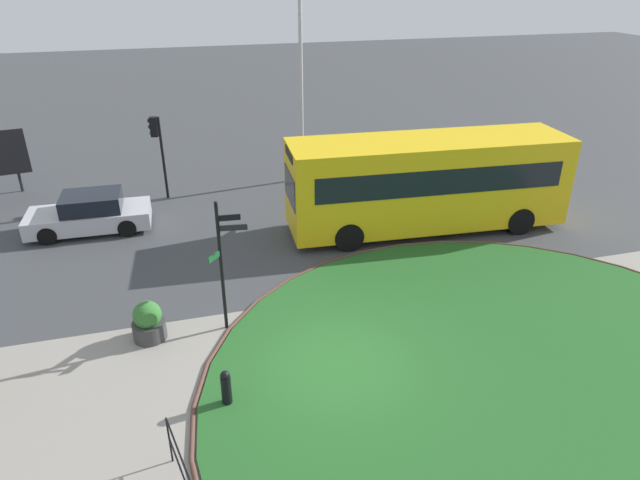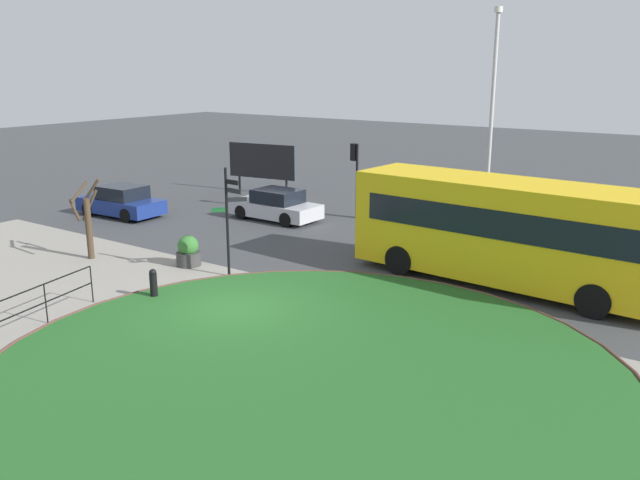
{
  "view_description": "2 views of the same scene",
  "coord_description": "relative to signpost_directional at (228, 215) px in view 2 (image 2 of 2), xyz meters",
  "views": [
    {
      "loc": [
        -3.3,
        -10.23,
        8.75
      ],
      "look_at": [
        0.4,
        3.01,
        1.93
      ],
      "focal_mm": 31.33,
      "sensor_mm": 36.0,
      "label": 1
    },
    {
      "loc": [
        12.14,
        -13.18,
        6.83
      ],
      "look_at": [
        1.33,
        2.29,
        1.82
      ],
      "focal_mm": 37.11,
      "sensor_mm": 36.0,
      "label": 2
    }
  ],
  "objects": [
    {
      "name": "planter_near_signpost",
      "position": [
        -2.03,
        0.07,
        -1.62
      ],
      "size": [
        0.85,
        0.85,
        1.1
      ],
      "color": "#383838",
      "rests_on": "ground"
    },
    {
      "name": "lamppost_tall",
      "position": [
        4.67,
        10.61,
        2.69
      ],
      "size": [
        0.32,
        0.32,
        9.02
      ],
      "color": "#B7B7BC",
      "rests_on": "ground"
    },
    {
      "name": "railing_grass_edge",
      "position": [
        -1.26,
        -5.95,
        -1.36
      ],
      "size": [
        0.79,
        3.52,
        1.15
      ],
      "rotation": [
        0.0,
        0.0,
        4.92
      ],
      "color": "black",
      "rests_on": "ground"
    },
    {
      "name": "signpost_directional",
      "position": [
        0.0,
        0.0,
        0.0
      ],
      "size": [
        1.05,
        0.87,
        3.67
      ],
      "color": "black",
      "rests_on": "ground"
    },
    {
      "name": "car_near_lane",
      "position": [
        -4.01,
        7.45,
        -1.47
      ],
      "size": [
        4.3,
        1.94,
        1.4
      ],
      "rotation": [
        0.0,
        0.0,
        3.12
      ],
      "color": "#B7B7BC",
      "rests_on": "ground"
    },
    {
      "name": "grass_island",
      "position": [
        6.23,
        -4.34,
        -2.07
      ],
      "size": [
        14.84,
        14.84,
        0.1
      ],
      "primitive_type": "cylinder",
      "color": "#235B23",
      "rests_on": "ground"
    },
    {
      "name": "car_far_lane",
      "position": [
        -10.42,
        3.95,
        -1.45
      ],
      "size": [
        4.24,
        2.05,
        1.44
      ],
      "rotation": [
        0.0,
        0.0,
        3.19
      ],
      "color": "navy",
      "rests_on": "ground"
    },
    {
      "name": "bollard_foreground",
      "position": [
        -0.41,
        -2.94,
        -1.63
      ],
      "size": [
        0.23,
        0.23,
        0.94
      ],
      "color": "black",
      "rests_on": "ground"
    },
    {
      "name": "grass_kerb_ring",
      "position": [
        6.23,
        -4.34,
        -2.06
      ],
      "size": [
        15.15,
        15.15,
        0.11
      ],
      "primitive_type": "torus",
      "color": "brown",
      "rests_on": "ground"
    },
    {
      "name": "bus_yellow",
      "position": [
        7.72,
        4.43,
        -0.32
      ],
      "size": [
        10.03,
        3.24,
        3.34
      ],
      "rotation": [
        0.0,
        0.0,
        3.08
      ],
      "color": "yellow",
      "rests_on": "ground"
    },
    {
      "name": "billboard_left",
      "position": [
        -8.75,
        12.2,
        -0.4
      ],
      "size": [
        4.1,
        0.72,
        2.69
      ],
      "rotation": [
        0.0,
        0.0,
        0.14
      ],
      "color": "black",
      "rests_on": "ground"
    },
    {
      "name": "sidewalk_paving",
      "position": [
        2.33,
        -3.83,
        -2.11
      ],
      "size": [
        32.0,
        8.98,
        0.02
      ],
      "primitive_type": "cube",
      "color": "gray",
      "rests_on": "ground"
    },
    {
      "name": "ground",
      "position": [
        2.33,
        -2.32,
        -2.12
      ],
      "size": [
        120.0,
        120.0,
        0.0
      ],
      "primitive_type": "plane",
      "color": "#3D3F42"
    },
    {
      "name": "traffic_light_near",
      "position": [
        -1.4,
        10.0,
        0.38
      ],
      "size": [
        0.48,
        0.32,
        3.39
      ],
      "rotation": [
        0.0,
        0.0,
        2.89
      ],
      "color": "black",
      "rests_on": "ground"
    },
    {
      "name": "street_tree_bare",
      "position": [
        -5.63,
        -1.33,
        -0.71
      ],
      "size": [
        0.92,
        1.09,
        2.92
      ],
      "color": "#423323",
      "rests_on": "ground"
    }
  ]
}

